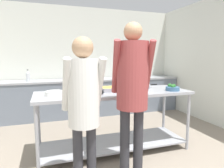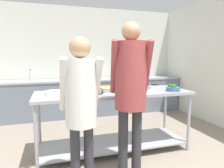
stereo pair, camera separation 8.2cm
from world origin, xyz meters
The scene contains 11 objects.
wall_rear centered at (0.00, 4.22, 1.32)m, with size 5.10×0.06×2.65m.
back_counter centered at (0.00, 3.85, 0.44)m, with size 4.94×0.65×0.88m.
serving_counter centered at (0.12, 1.82, 0.62)m, with size 2.26×0.76×0.91m.
plate_stack centered at (-0.73, 1.78, 0.94)m, with size 0.25×0.25×0.06m.
serving_tray_roast centered at (-0.33, 1.82, 0.94)m, with size 0.47×0.30×0.05m.
serving_tray_vegetables centered at (0.15, 1.93, 0.94)m, with size 0.43×0.31×0.05m.
sauce_pan centered at (0.63, 1.96, 0.95)m, with size 0.45×0.31×0.06m.
broccoli_bowl centered at (0.99, 1.63, 0.95)m, with size 0.21×0.21×0.10m.
guest_serving_left centered at (0.10, 1.15, 1.12)m, with size 0.52×0.43×1.80m.
guest_serving_right centered at (-0.48, 1.02, 1.01)m, with size 0.42×0.32×1.61m.
water_bottle centered at (-1.20, 3.81, 1.00)m, with size 0.08×0.08×0.26m.
Camera 2 is at (-0.76, -0.94, 1.42)m, focal length 32.00 mm.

